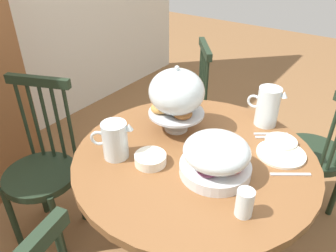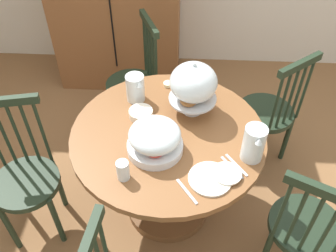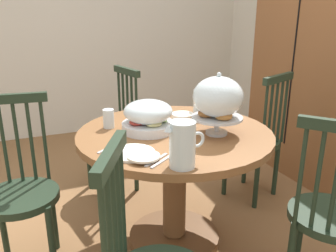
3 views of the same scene
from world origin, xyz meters
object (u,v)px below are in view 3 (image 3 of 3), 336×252
dining_table (174,169)px  cereal_bowl (183,117)px  windsor_chair_host_seat (330,219)px  orange_juice_pitcher (183,147)px  pastry_stand_with_dome (218,99)px  wooden_armoire (320,61)px  windsor_chair_near_window (256,142)px  china_plate_small (144,156)px  butter_dish (237,119)px  windsor_chair_facing_door (21,195)px  fruit_platter_covered (148,116)px  drinking_glass (109,119)px  windsor_chair_by_cabinet (114,136)px  china_plate_large (132,153)px  milk_pitcher (202,104)px

dining_table → cereal_bowl: size_ratio=7.90×
windsor_chair_host_seat → orange_juice_pitcher: windsor_chair_host_seat is taller
pastry_stand_with_dome → cereal_bowl: size_ratio=2.46×
wooden_armoire → windsor_chair_host_seat: (1.22, -1.05, -0.53)m
wooden_armoire → windsor_chair_host_seat: 1.70m
windsor_chair_near_window → wooden_armoire: bearing=106.8°
windsor_chair_near_window → china_plate_small: bearing=-60.5°
wooden_armoire → butter_dish: 1.26m
dining_table → butter_dish: butter_dish is taller
dining_table → orange_juice_pitcher: (0.45, -0.16, 0.33)m
pastry_stand_with_dome → butter_dish: (-0.16, 0.24, -0.19)m
windsor_chair_facing_door → pastry_stand_with_dome: size_ratio=2.83×
fruit_platter_covered → orange_juice_pitcher: bearing=-2.5°
windsor_chair_facing_door → drinking_glass: 0.62m
china_plate_small → cereal_bowl: size_ratio=1.07×
wooden_armoire → windsor_chair_facing_door: size_ratio=2.01×
pastry_stand_with_dome → fruit_platter_covered: pastry_stand_with_dome is taller
drinking_glass → butter_dish: drinking_glass is taller
fruit_platter_covered → windsor_chair_facing_door: bearing=-94.9°
windsor_chair_host_seat → fruit_platter_covered: windsor_chair_host_seat is taller
fruit_platter_covered → orange_juice_pitcher: orange_juice_pitcher is taller
wooden_armoire → windsor_chair_near_window: 0.96m
windsor_chair_facing_door → windsor_chair_host_seat: size_ratio=1.00×
china_plate_small → butter_dish: size_ratio=2.50×
windsor_chair_by_cabinet → china_plate_small: 1.20m
wooden_armoire → windsor_chair_facing_door: (0.41, -2.41, -0.53)m
pastry_stand_with_dome → china_plate_small: (0.18, -0.48, -0.18)m
china_plate_large → windsor_chair_facing_door: bearing=-123.7°
drinking_glass → fruit_platter_covered: bearing=53.6°
orange_juice_pitcher → milk_pitcher: size_ratio=1.17×
fruit_platter_covered → drinking_glass: fruit_platter_covered is taller
windsor_chair_by_cabinet → china_plate_large: size_ratio=4.43×
orange_juice_pitcher → china_plate_small: orange_juice_pitcher is taller
windsor_chair_near_window → china_plate_small: (0.61, -1.09, 0.30)m
windsor_chair_host_seat → cereal_bowl: windsor_chair_host_seat is taller
windsor_chair_near_window → butter_dish: size_ratio=16.25×
windsor_chair_by_cabinet → butter_dish: size_ratio=16.25×
fruit_platter_covered → drinking_glass: size_ratio=2.73×
dining_table → butter_dish: (-0.02, 0.43, 0.24)m
windsor_chair_near_window → windsor_chair_by_cabinet: (-0.54, -0.96, 0.00)m
china_plate_small → wooden_armoire: bearing=114.5°
butter_dish → cereal_bowl: bearing=-115.1°
windsor_chair_by_cabinet → orange_juice_pitcher: bearing=-0.0°
windsor_chair_host_seat → orange_juice_pitcher: (-0.24, -0.67, 0.38)m
pastry_stand_with_dome → drinking_glass: bearing=-122.7°
windsor_chair_host_seat → pastry_stand_with_dome: bearing=-150.3°
dining_table → cereal_bowl: 0.33m
drinking_glass → china_plate_large: bearing=1.2°
dining_table → windsor_chair_facing_door: windsor_chair_facing_door is taller
china_plate_small → windsor_chair_by_cabinet: bearing=173.4°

